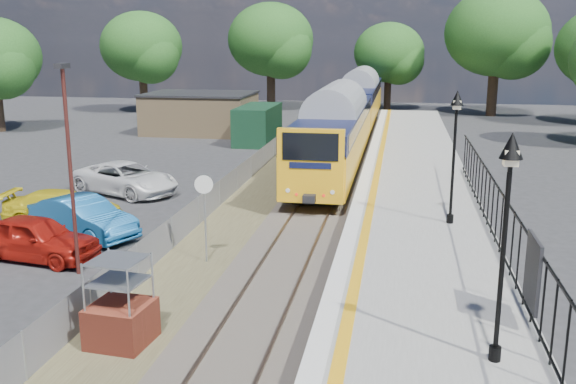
% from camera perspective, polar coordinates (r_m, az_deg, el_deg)
% --- Properties ---
extents(ground, '(120.00, 120.00, 0.00)m').
position_cam_1_polar(ground, '(18.08, -1.89, -9.91)').
color(ground, '#2D2D30').
rests_on(ground, ground).
extents(track_bed, '(5.90, 80.00, 0.29)m').
position_cam_1_polar(track_bed, '(27.14, 1.31, -1.68)').
color(track_bed, '#473F38').
rests_on(track_bed, ground).
extents(platform, '(5.00, 70.00, 0.90)m').
position_cam_1_polar(platform, '(25.16, 11.32, -2.32)').
color(platform, gray).
rests_on(platform, ground).
extents(platform_edge, '(0.90, 70.00, 0.01)m').
position_cam_1_polar(platform_edge, '(25.06, 6.65, -1.12)').
color(platform_edge, silver).
rests_on(platform_edge, platform).
extents(victorian_lamp_south, '(0.44, 0.44, 4.60)m').
position_cam_1_polar(victorian_lamp_south, '(12.73, 18.95, -0.29)').
color(victorian_lamp_south, black).
rests_on(victorian_lamp_south, platform).
extents(victorian_lamp_north, '(0.44, 0.44, 4.60)m').
position_cam_1_polar(victorian_lamp_north, '(22.50, 14.67, 5.68)').
color(victorian_lamp_north, black).
rests_on(victorian_lamp_north, platform).
extents(palisade_fence, '(0.12, 26.00, 2.00)m').
position_cam_1_polar(palisade_fence, '(19.47, 18.74, -3.18)').
color(palisade_fence, black).
rests_on(palisade_fence, platform).
extents(wire_fence, '(0.06, 52.00, 1.20)m').
position_cam_1_polar(wire_fence, '(29.98, -5.06, 0.72)').
color(wire_fence, '#999EA3').
rests_on(wire_fence, ground).
extents(outbuilding, '(10.80, 10.10, 3.12)m').
position_cam_1_polar(outbuilding, '(49.89, -6.87, 6.83)').
color(outbuilding, tan).
rests_on(outbuilding, ground).
extents(tree_line, '(56.80, 43.80, 11.88)m').
position_cam_1_polar(tree_line, '(58.27, 8.16, 12.73)').
color(tree_line, '#332319').
rests_on(tree_line, ground).
extents(train, '(2.82, 40.83, 3.51)m').
position_cam_1_polar(train, '(45.59, 5.62, 7.28)').
color(train, '#F5AE15').
rests_on(train, ground).
extents(brick_plinth, '(1.49, 1.49, 2.20)m').
position_cam_1_polar(brick_plinth, '(15.91, -14.70, -9.59)').
color(brick_plinth, maroon).
rests_on(brick_plinth, ground).
extents(speed_sign, '(0.58, 0.17, 2.95)m').
position_cam_1_polar(speed_sign, '(20.75, -7.43, -1.01)').
color(speed_sign, '#999EA3').
rests_on(speed_sign, ground).
extents(carpark_lamp, '(0.25, 0.50, 6.48)m').
position_cam_1_polar(carpark_lamp, '(20.36, -18.86, 3.00)').
color(carpark_lamp, '#471C17').
rests_on(carpark_lamp, ground).
extents(car_red, '(4.58, 2.40, 1.49)m').
position_cam_1_polar(car_red, '(22.90, -21.53, -3.81)').
color(car_red, '#AD190F').
rests_on(car_red, ground).
extents(car_blue, '(4.82, 3.36, 1.51)m').
position_cam_1_polar(car_blue, '(24.85, -17.76, -2.17)').
color(car_blue, '#1B64A4').
rests_on(car_blue, ground).
extents(car_yellow, '(4.85, 2.35, 1.36)m').
position_cam_1_polar(car_yellow, '(26.77, -19.29, -1.36)').
color(car_yellow, yellow).
rests_on(car_yellow, ground).
extents(car_white, '(5.91, 4.38, 1.49)m').
position_cam_1_polar(car_white, '(31.31, -14.22, 1.18)').
color(car_white, white).
rests_on(car_white, ground).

